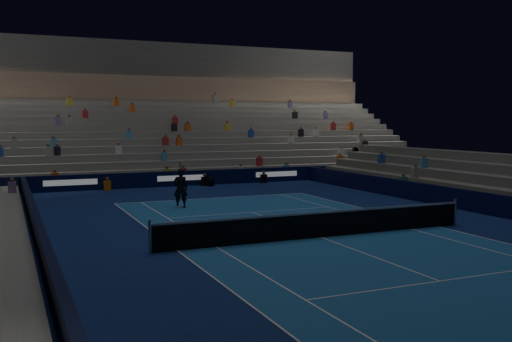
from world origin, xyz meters
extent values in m
plane|color=navy|center=(0.00, 0.00, 0.00)|extent=(90.00, 90.00, 0.00)
cube|color=#1B5799|center=(0.00, 0.00, 0.01)|extent=(10.97, 23.77, 0.01)
cube|color=black|center=(0.00, 18.50, 0.50)|extent=(44.00, 0.25, 1.00)
cube|color=black|center=(-9.70, 0.00, 0.50)|extent=(0.25, 37.00, 1.00)
cube|color=slate|center=(0.00, 19.50, 0.25)|extent=(44.00, 1.00, 0.50)
cube|color=slate|center=(0.00, 20.50, 0.50)|extent=(44.00, 1.00, 1.00)
cube|color=slate|center=(0.00, 21.50, 0.75)|extent=(44.00, 1.00, 1.50)
cube|color=slate|center=(0.00, 22.50, 1.00)|extent=(44.00, 1.00, 2.00)
cube|color=slate|center=(0.00, 23.50, 1.25)|extent=(44.00, 1.00, 2.50)
cube|color=slate|center=(0.00, 24.50, 1.50)|extent=(44.00, 1.00, 3.00)
cube|color=slate|center=(0.00, 25.50, 1.75)|extent=(44.00, 1.00, 3.50)
cube|color=slate|center=(0.00, 26.50, 2.00)|extent=(44.00, 1.00, 4.00)
cube|color=slate|center=(0.00, 27.50, 2.25)|extent=(44.00, 1.00, 4.50)
cube|color=slate|center=(0.00, 28.50, 2.50)|extent=(44.00, 1.00, 5.00)
cube|color=slate|center=(0.00, 29.50, 2.75)|extent=(44.00, 1.00, 5.50)
cube|color=slate|center=(0.00, 30.50, 3.00)|extent=(44.00, 1.00, 6.00)
cube|color=#94765B|center=(0.00, 31.60, 7.10)|extent=(44.00, 0.60, 2.20)
cube|color=#444442|center=(0.00, 33.00, 9.70)|extent=(44.00, 2.40, 3.00)
cube|color=slate|center=(-10.50, 0.00, 0.25)|extent=(1.00, 37.00, 0.50)
cylinder|color=#B2B2B7|center=(-6.40, 0.00, 0.55)|extent=(0.10, 0.10, 1.10)
cylinder|color=#B2B2B7|center=(6.40, 0.00, 0.55)|extent=(0.10, 0.10, 1.10)
cube|color=black|center=(0.00, 0.00, 0.45)|extent=(12.80, 0.03, 0.90)
cube|color=white|center=(0.00, 0.00, 0.94)|extent=(12.80, 0.04, 0.08)
imported|color=black|center=(-2.71, 9.13, 0.98)|extent=(0.81, 0.65, 1.96)
cube|color=black|center=(1.76, 17.74, 0.28)|extent=(0.56, 0.62, 0.56)
cylinder|color=black|center=(1.76, 17.31, 0.45)|extent=(0.26, 0.38, 0.16)
camera|label=1|loc=(-10.65, -18.35, 4.33)|focal=40.46mm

